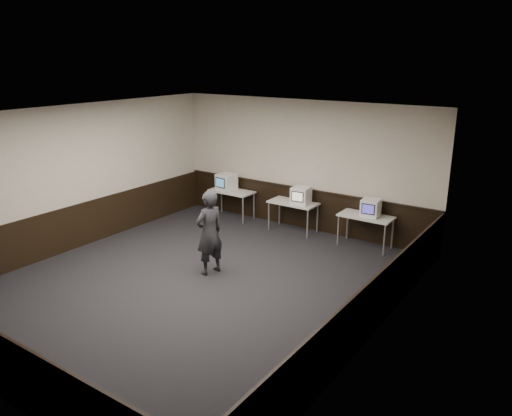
{
  "coord_description": "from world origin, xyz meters",
  "views": [
    {
      "loc": [
        5.91,
        -6.58,
        4.21
      ],
      "look_at": [
        0.27,
        1.6,
        1.15
      ],
      "focal_mm": 35.0,
      "sensor_mm": 36.0,
      "label": 1
    }
  ],
  "objects_px": {
    "desk_center": "(293,205)",
    "person": "(209,233)",
    "desk_left": "(232,193)",
    "desk_right": "(366,219)",
    "emac_right": "(371,208)",
    "emac_left": "(226,182)",
    "emac_center": "(301,195)"
  },
  "relations": [
    {
      "from": "emac_left",
      "to": "person",
      "type": "xyz_separation_m",
      "value": [
        1.96,
        -3.07,
        -0.12
      ]
    },
    {
      "from": "desk_right",
      "to": "emac_left",
      "type": "height_order",
      "value": "emac_left"
    },
    {
      "from": "emac_left",
      "to": "person",
      "type": "distance_m",
      "value": 3.64
    },
    {
      "from": "desk_center",
      "to": "person",
      "type": "relative_size",
      "value": 0.7
    },
    {
      "from": "emac_right",
      "to": "emac_center",
      "type": "bearing_deg",
      "value": 175.33
    },
    {
      "from": "desk_center",
      "to": "emac_left",
      "type": "height_order",
      "value": "emac_left"
    },
    {
      "from": "emac_right",
      "to": "person",
      "type": "bearing_deg",
      "value": -129.47
    },
    {
      "from": "desk_center",
      "to": "emac_center",
      "type": "relative_size",
      "value": 2.48
    },
    {
      "from": "desk_left",
      "to": "desk_right",
      "type": "bearing_deg",
      "value": 0.0
    },
    {
      "from": "desk_left",
      "to": "desk_right",
      "type": "xyz_separation_m",
      "value": [
        3.8,
        0.0,
        0.0
      ]
    },
    {
      "from": "desk_right",
      "to": "emac_center",
      "type": "xyz_separation_m",
      "value": [
        -1.68,
        -0.01,
        0.28
      ]
    },
    {
      "from": "emac_right",
      "to": "emac_left",
      "type": "bearing_deg",
      "value": 174.91
    },
    {
      "from": "desk_center",
      "to": "person",
      "type": "xyz_separation_m",
      "value": [
        -0.1,
        -3.1,
        0.18
      ]
    },
    {
      "from": "desk_center",
      "to": "emac_left",
      "type": "xyz_separation_m",
      "value": [
        -2.05,
        -0.03,
        0.29
      ]
    },
    {
      "from": "emac_center",
      "to": "person",
      "type": "height_order",
      "value": "person"
    },
    {
      "from": "desk_right",
      "to": "emac_center",
      "type": "height_order",
      "value": "emac_center"
    },
    {
      "from": "desk_center",
      "to": "desk_right",
      "type": "relative_size",
      "value": 1.0
    },
    {
      "from": "person",
      "to": "emac_left",
      "type": "bearing_deg",
      "value": -134.5
    },
    {
      "from": "emac_center",
      "to": "emac_right",
      "type": "distance_m",
      "value": 1.77
    },
    {
      "from": "desk_left",
      "to": "emac_center",
      "type": "bearing_deg",
      "value": -0.28
    },
    {
      "from": "desk_right",
      "to": "emac_left",
      "type": "distance_m",
      "value": 3.96
    },
    {
      "from": "emac_right",
      "to": "person",
      "type": "xyz_separation_m",
      "value": [
        -2.08,
        -3.12,
        -0.09
      ]
    },
    {
      "from": "desk_right",
      "to": "emac_right",
      "type": "xyz_separation_m",
      "value": [
        0.09,
        0.02,
        0.27
      ]
    },
    {
      "from": "desk_left",
      "to": "emac_left",
      "type": "height_order",
      "value": "emac_left"
    },
    {
      "from": "desk_left",
      "to": "person",
      "type": "xyz_separation_m",
      "value": [
        1.8,
        -3.1,
        0.18
      ]
    },
    {
      "from": "desk_right",
      "to": "emac_center",
      "type": "bearing_deg",
      "value": -179.65
    },
    {
      "from": "emac_right",
      "to": "person",
      "type": "distance_m",
      "value": 3.75
    },
    {
      "from": "emac_left",
      "to": "emac_right",
      "type": "relative_size",
      "value": 1.14
    },
    {
      "from": "emac_center",
      "to": "person",
      "type": "relative_size",
      "value": 0.28
    },
    {
      "from": "desk_left",
      "to": "emac_center",
      "type": "relative_size",
      "value": 2.48
    },
    {
      "from": "desk_left",
      "to": "desk_center",
      "type": "xyz_separation_m",
      "value": [
        1.9,
        0.0,
        0.0
      ]
    },
    {
      "from": "emac_center",
      "to": "person",
      "type": "bearing_deg",
      "value": -102.07
    }
  ]
}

